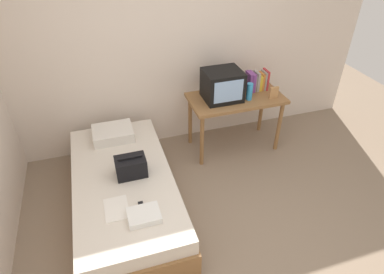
% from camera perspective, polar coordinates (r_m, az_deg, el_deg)
% --- Properties ---
extents(ground_plane, '(8.00, 8.00, 0.00)m').
position_cam_1_polar(ground_plane, '(3.31, 6.60, -18.67)').
color(ground_plane, '#84705B').
extents(wall_back, '(5.20, 0.10, 2.60)m').
position_cam_1_polar(wall_back, '(4.08, -3.49, 15.68)').
color(wall_back, beige).
rests_on(wall_back, ground).
extents(bed, '(1.00, 2.00, 0.46)m').
position_cam_1_polar(bed, '(3.53, -11.55, -9.47)').
color(bed, olive).
rests_on(bed, ground).
extents(desk, '(1.16, 0.60, 0.74)m').
position_cam_1_polar(desk, '(4.14, 7.58, 5.77)').
color(desk, olive).
rests_on(desk, ground).
extents(tv, '(0.44, 0.39, 0.36)m').
position_cam_1_polar(tv, '(3.95, 5.29, 8.95)').
color(tv, black).
rests_on(tv, desk).
extents(water_bottle, '(0.07, 0.07, 0.21)m').
position_cam_1_polar(water_bottle, '(4.01, 9.94, 7.78)').
color(water_bottle, '#3399DB').
rests_on(water_bottle, desk).
extents(book_row, '(0.26, 0.17, 0.25)m').
position_cam_1_polar(book_row, '(4.26, 11.12, 9.49)').
color(book_row, '#7A3D89').
rests_on(book_row, desk).
extents(picture_frame, '(0.11, 0.02, 0.15)m').
position_cam_1_polar(picture_frame, '(4.12, 14.02, 7.50)').
color(picture_frame, '#B27F4C').
rests_on(picture_frame, desk).
extents(pillow, '(0.45, 0.36, 0.12)m').
position_cam_1_polar(pillow, '(3.89, -13.55, 0.62)').
color(pillow, silver).
rests_on(pillow, bed).
extents(handbag, '(0.30, 0.20, 0.22)m').
position_cam_1_polar(handbag, '(3.31, -10.54, -5.07)').
color(handbag, black).
rests_on(handbag, bed).
extents(magazine, '(0.21, 0.29, 0.01)m').
position_cam_1_polar(magazine, '(3.06, -12.98, -12.01)').
color(magazine, white).
rests_on(magazine, bed).
extents(remote_dark, '(0.04, 0.16, 0.02)m').
position_cam_1_polar(remote_dark, '(3.01, -8.70, -12.13)').
color(remote_dark, black).
rests_on(remote_dark, bed).
extents(folded_towel, '(0.28, 0.22, 0.06)m').
position_cam_1_polar(folded_towel, '(2.93, -8.33, -13.29)').
color(folded_towel, white).
rests_on(folded_towel, bed).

